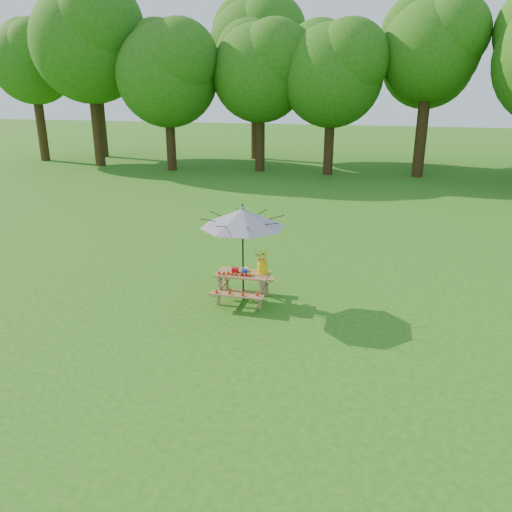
# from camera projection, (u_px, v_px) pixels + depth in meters

# --- Properties ---
(treeline) EXTENTS (60.00, 12.00, 16.00)m
(treeline) POSITION_uv_depth(u_px,v_px,m) (441.00, 11.00, 23.58)
(treeline) COLOR #195F10
(treeline) RESTS_ON ground
(picnic_table) EXTENTS (1.20, 1.32, 0.67)m
(picnic_table) POSITION_uv_depth(u_px,v_px,m) (243.00, 287.00, 11.32)
(picnic_table) COLOR #8F5E40
(picnic_table) RESTS_ON ground
(patio_umbrella) EXTENTS (2.42, 2.42, 2.25)m
(patio_umbrella) POSITION_uv_depth(u_px,v_px,m) (243.00, 218.00, 10.80)
(patio_umbrella) COLOR black
(patio_umbrella) RESTS_ON ground
(produce_bins) EXTENTS (0.38, 0.38, 0.13)m
(produce_bins) POSITION_uv_depth(u_px,v_px,m) (241.00, 271.00, 11.20)
(produce_bins) COLOR #AD0D12
(produce_bins) RESTS_ON picnic_table
(tomatoes_row) EXTENTS (0.77, 0.13, 0.07)m
(tomatoes_row) POSITION_uv_depth(u_px,v_px,m) (234.00, 274.00, 11.07)
(tomatoes_row) COLOR red
(tomatoes_row) RESTS_ON picnic_table
(flower_bucket) EXTENTS (0.38, 0.35, 0.55)m
(flower_bucket) POSITION_uv_depth(u_px,v_px,m) (263.00, 261.00, 11.10)
(flower_bucket) COLOR yellow
(flower_bucket) RESTS_ON picnic_table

